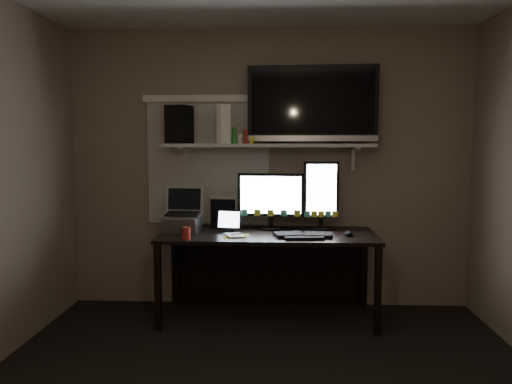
# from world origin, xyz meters

# --- Properties ---
(back_wall) EXTENTS (3.60, 0.00, 3.60)m
(back_wall) POSITION_xyz_m (0.00, 1.80, 1.25)
(back_wall) COLOR #7C6A59
(back_wall) RESTS_ON floor
(window_blinds) EXTENTS (1.10, 0.02, 1.10)m
(window_blinds) POSITION_xyz_m (-0.55, 1.79, 1.30)
(window_blinds) COLOR beige
(window_blinds) RESTS_ON back_wall
(desk) EXTENTS (1.80, 0.75, 0.73)m
(desk) POSITION_xyz_m (0.00, 1.55, 0.55)
(desk) COLOR black
(desk) RESTS_ON floor
(wall_shelf) EXTENTS (1.80, 0.35, 0.03)m
(wall_shelf) POSITION_xyz_m (0.00, 1.62, 1.46)
(wall_shelf) COLOR #B7B8B2
(wall_shelf) RESTS_ON back_wall
(monitor_landscape) EXTENTS (0.58, 0.10, 0.51)m
(monitor_landscape) POSITION_xyz_m (0.02, 1.60, 0.98)
(monitor_landscape) COLOR black
(monitor_landscape) RESTS_ON desk
(monitor_portrait) EXTENTS (0.31, 0.07, 0.61)m
(monitor_portrait) POSITION_xyz_m (0.46, 1.60, 1.03)
(monitor_portrait) COLOR black
(monitor_portrait) RESTS_ON desk
(keyboard) EXTENTS (0.49, 0.22, 0.03)m
(keyboard) POSITION_xyz_m (0.29, 1.29, 0.74)
(keyboard) COLOR black
(keyboard) RESTS_ON desk
(mouse) EXTENTS (0.08, 0.11, 0.04)m
(mouse) POSITION_xyz_m (0.66, 1.34, 0.75)
(mouse) COLOR black
(mouse) RESTS_ON desk
(notepad) EXTENTS (0.19, 0.22, 0.01)m
(notepad) POSITION_xyz_m (-0.27, 1.29, 0.74)
(notepad) COLOR silver
(notepad) RESTS_ON desk
(tablet) EXTENTS (0.23, 0.12, 0.19)m
(tablet) POSITION_xyz_m (-0.33, 1.47, 0.83)
(tablet) COLOR black
(tablet) RESTS_ON desk
(file_sorter) EXTENTS (0.23, 0.14, 0.27)m
(file_sorter) POSITION_xyz_m (-0.41, 1.71, 0.87)
(file_sorter) COLOR black
(file_sorter) RESTS_ON desk
(laptop) EXTENTS (0.35, 0.29, 0.37)m
(laptop) POSITION_xyz_m (-0.73, 1.45, 0.92)
(laptop) COLOR #AEAFB3
(laptop) RESTS_ON desk
(cup) EXTENTS (0.08, 0.08, 0.10)m
(cup) POSITION_xyz_m (-0.64, 1.12, 0.78)
(cup) COLOR maroon
(cup) RESTS_ON desk
(sticky_notes) EXTENTS (0.34, 0.28, 0.00)m
(sticky_notes) POSITION_xyz_m (-0.33, 1.30, 0.73)
(sticky_notes) COLOR #EEF342
(sticky_notes) RESTS_ON desk
(tv) EXTENTS (1.13, 0.26, 0.67)m
(tv) POSITION_xyz_m (0.38, 1.66, 1.82)
(tv) COLOR black
(tv) RESTS_ON wall_shelf
(game_console) EXTENTS (0.15, 0.29, 0.33)m
(game_console) POSITION_xyz_m (-0.39, 1.65, 1.65)
(game_console) COLOR silver
(game_console) RESTS_ON wall_shelf
(speaker) EXTENTS (0.23, 0.26, 0.33)m
(speaker) POSITION_xyz_m (-0.78, 1.62, 1.64)
(speaker) COLOR black
(speaker) RESTS_ON wall_shelf
(bottles) EXTENTS (0.23, 0.09, 0.14)m
(bottles) POSITION_xyz_m (-0.27, 1.59, 1.55)
(bottles) COLOR #A50F0C
(bottles) RESTS_ON wall_shelf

